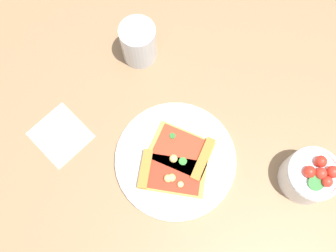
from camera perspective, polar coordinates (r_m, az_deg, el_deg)
ground_plane at (r=0.83m, az=3.28°, el=-3.39°), size 2.40×2.40×0.00m
plate at (r=0.81m, az=1.14°, el=-5.19°), size 0.26×0.26×0.01m
pizza_slice_near at (r=0.80m, az=2.45°, el=-3.96°), size 0.16×0.15×0.02m
pizza_slice_far at (r=0.79m, az=0.00°, el=-7.33°), size 0.15×0.16×0.02m
salad_bowl at (r=0.82m, az=20.90°, el=-7.07°), size 0.11×0.11×0.09m
soda_glass at (r=0.87m, az=-4.50°, el=12.47°), size 0.08×0.08×0.10m
paper_napkin at (r=0.86m, az=-16.09°, el=-1.32°), size 0.14×0.13×0.00m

